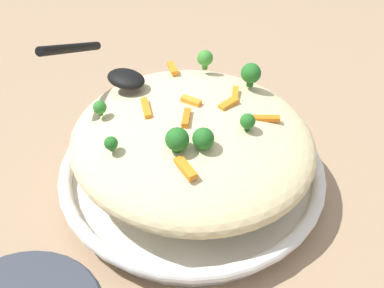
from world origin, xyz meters
name	(u,v)px	position (x,y,z in m)	size (l,w,h in m)	color
ground_plane	(192,183)	(0.00, 0.00, 0.00)	(2.40, 2.40, 0.00)	#9E7F60
serving_bowl	(192,172)	(0.00, 0.00, 0.02)	(0.36, 0.36, 0.04)	white
pasta_mound	(192,141)	(0.00, 0.00, 0.08)	(0.32, 0.31, 0.09)	beige
carrot_piece_0	(146,108)	(-0.06, -0.02, 0.12)	(0.04, 0.01, 0.01)	orange
carrot_piece_1	(191,101)	(-0.01, 0.02, 0.12)	(0.03, 0.01, 0.01)	orange
carrot_piece_2	(173,68)	(-0.09, 0.08, 0.12)	(0.03, 0.01, 0.01)	orange
carrot_piece_3	(186,168)	(0.04, -0.08, 0.12)	(0.03, 0.01, 0.01)	orange
carrot_piece_4	(228,104)	(0.03, 0.04, 0.12)	(0.03, 0.01, 0.01)	orange
carrot_piece_5	(186,118)	(0.00, -0.01, 0.13)	(0.03, 0.01, 0.01)	orange
carrot_piece_6	(266,118)	(0.08, 0.05, 0.12)	(0.03, 0.01, 0.01)	orange
carrot_piece_7	(235,95)	(0.02, 0.07, 0.12)	(0.03, 0.01, 0.01)	orange
broccoli_floret_0	(203,139)	(0.04, -0.04, 0.13)	(0.03, 0.03, 0.03)	#205B1C
broccoli_floret_1	(111,143)	(-0.05, -0.10, 0.12)	(0.02, 0.02, 0.02)	#205B1C
broccoli_floret_2	(251,74)	(0.02, 0.11, 0.13)	(0.03, 0.03, 0.03)	#205B1C
broccoli_floret_3	(205,58)	(-0.05, 0.11, 0.13)	(0.02, 0.02, 0.03)	#377928
broccoli_floret_4	(248,121)	(0.07, 0.02, 0.13)	(0.02, 0.02, 0.02)	#205B1C
broccoli_floret_5	(100,108)	(-0.10, -0.06, 0.13)	(0.02, 0.02, 0.02)	#296820
broccoli_floret_6	(177,140)	(0.02, -0.06, 0.13)	(0.03, 0.03, 0.03)	#205B1C
serving_spoon	(106,68)	(-0.14, 0.00, 0.14)	(0.13, 0.15, 0.09)	black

